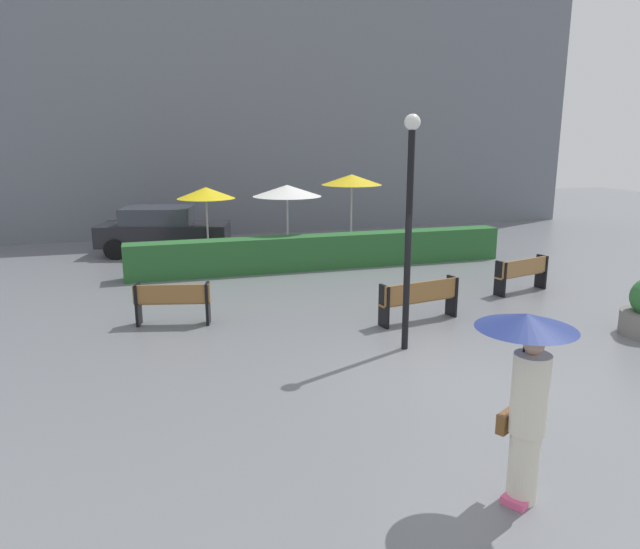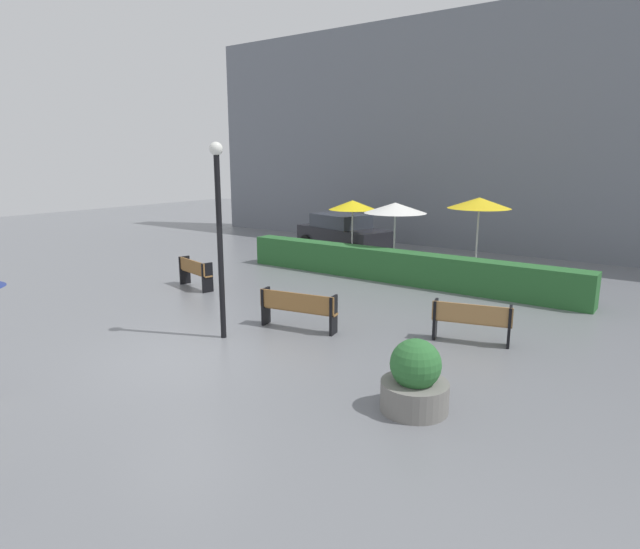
{
  "view_description": "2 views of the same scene",
  "coord_description": "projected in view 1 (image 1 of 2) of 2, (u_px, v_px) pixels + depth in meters",
  "views": [
    {
      "loc": [
        -4.76,
        -7.9,
        3.79
      ],
      "look_at": [
        -1.1,
        4.09,
        0.86
      ],
      "focal_mm": 32.76,
      "sensor_mm": 36.0,
      "label": 1
    },
    {
      "loc": [
        7.92,
        -6.4,
        3.88
      ],
      "look_at": [
        1.16,
        3.0,
        1.32
      ],
      "focal_mm": 29.76,
      "sensor_mm": 36.0,
      "label": 2
    }
  ],
  "objects": [
    {
      "name": "ground_plane",
      "position": [
        457.0,
        375.0,
        9.57
      ],
      "size": [
        60.0,
        60.0,
        0.0
      ],
      "primitive_type": "plane",
      "color": "slate"
    },
    {
      "name": "bench_mid_center",
      "position": [
        420.0,
        297.0,
        12.23
      ],
      "size": [
        1.89,
        0.65,
        0.89
      ],
      "color": "olive",
      "rests_on": "ground"
    },
    {
      "name": "bench_far_left",
      "position": [
        173.0,
        300.0,
        12.04
      ],
      "size": [
        1.57,
        0.68,
        0.88
      ],
      "color": "olive",
      "rests_on": "ground"
    },
    {
      "name": "bench_far_right",
      "position": [
        523.0,
        272.0,
        14.59
      ],
      "size": [
        1.66,
        0.73,
        0.87
      ],
      "color": "#9E7242",
      "rests_on": "ground"
    },
    {
      "name": "pedestrian_with_umbrella",
      "position": [
        527.0,
        380.0,
        6.0
      ],
      "size": [
        1.03,
        1.03,
        2.07
      ],
      "color": "silver",
      "rests_on": "ground"
    },
    {
      "name": "lamp_post",
      "position": [
        409.0,
        211.0,
        10.2
      ],
      "size": [
        0.28,
        0.28,
        4.19
      ],
      "color": "black",
      "rests_on": "ground"
    },
    {
      "name": "patio_umbrella_yellow",
      "position": [
        206.0,
        193.0,
        18.21
      ],
      "size": [
        1.81,
        1.81,
        2.3
      ],
      "color": "silver",
      "rests_on": "ground"
    },
    {
      "name": "patio_umbrella_white",
      "position": [
        287.0,
        191.0,
        17.89
      ],
      "size": [
        2.12,
        2.12,
        2.4
      ],
      "color": "silver",
      "rests_on": "ground"
    },
    {
      "name": "patio_umbrella_yellow_far",
      "position": [
        352.0,
        180.0,
        19.55
      ],
      "size": [
        2.04,
        2.04,
        2.61
      ],
      "color": "silver",
      "rests_on": "ground"
    },
    {
      "name": "hedge_strip",
      "position": [
        324.0,
        251.0,
        17.38
      ],
      "size": [
        11.4,
        0.7,
        1.0
      ],
      "primitive_type": "cube",
      "color": "#28602D",
      "rests_on": "ground"
    },
    {
      "name": "building_facade",
      "position": [
        259.0,
        111.0,
        23.36
      ],
      "size": [
        28.0,
        1.2,
        9.73
      ],
      "primitive_type": "cube",
      "color": "slate",
      "rests_on": "ground"
    },
    {
      "name": "parked_car",
      "position": [
        163.0,
        230.0,
        19.43
      ],
      "size": [
        4.51,
        2.81,
        1.57
      ],
      "color": "black",
      "rests_on": "ground"
    }
  ]
}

